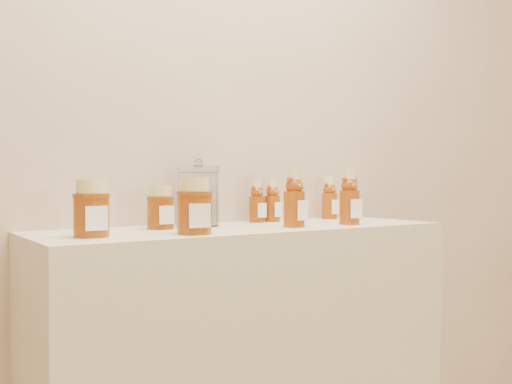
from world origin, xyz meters
TOP-DOWN VIEW (x-y plane):
  - wall_back at (0.00, 1.75)m, footprint 3.50×0.02m
  - display_table at (0.00, 1.55)m, footprint 1.20×0.40m
  - bear_bottle_back_left at (0.12, 1.68)m, footprint 0.06×0.06m
  - bear_bottle_back_mid at (0.18, 1.68)m, footprint 0.06×0.06m
  - bear_bottle_back_right at (0.42, 1.68)m, footprint 0.06×0.06m
  - bear_bottle_front_left at (0.11, 1.47)m, footprint 0.08×0.08m
  - bear_bottle_front_right at (0.31, 1.45)m, footprint 0.07×0.07m
  - honey_jar_left at (-0.47, 1.50)m, footprint 0.09×0.09m
  - honey_jar_back at (-0.24, 1.62)m, footprint 0.08×0.08m
  - honey_jar_front at (-0.23, 1.43)m, footprint 0.10×0.10m
  - glass_canister at (-0.11, 1.65)m, footprint 0.14×0.14m

SIDE VIEW (x-z plane):
  - display_table at x=0.00m, z-range 0.00..0.90m
  - honey_jar_back at x=-0.24m, z-range 0.90..1.02m
  - honey_jar_left at x=-0.47m, z-range 0.90..1.03m
  - honey_jar_front at x=-0.23m, z-range 0.90..1.04m
  - bear_bottle_back_left at x=0.12m, z-range 0.90..1.05m
  - bear_bottle_back_mid at x=0.18m, z-range 0.90..1.06m
  - bear_bottle_back_right at x=0.42m, z-range 0.90..1.07m
  - bear_bottle_front_left at x=0.11m, z-range 0.90..1.09m
  - glass_canister at x=-0.11m, z-range 0.90..1.09m
  - bear_bottle_front_right at x=0.31m, z-range 0.90..1.09m
  - wall_back at x=0.00m, z-range 0.00..2.70m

